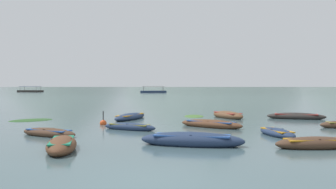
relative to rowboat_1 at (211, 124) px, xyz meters
name	(u,v)px	position (x,y,z in m)	size (l,w,h in m)	color
ground_plane	(178,87)	(-2.68, 1488.00, -0.18)	(6000.00, 6000.00, 0.00)	#476066
mountain_1	(66,59)	(-644.96, 2030.68, 159.79)	(780.96, 780.96, 319.92)	slate
mountain_2	(213,46)	(231.10, 2426.42, 271.09)	(1413.30, 1413.30, 542.53)	slate
rowboat_1	(211,124)	(0.00, 0.00, 0.00)	(3.95, 3.25, 0.56)	brown
rowboat_2	(315,144)	(3.43, -7.04, 0.00)	(3.32, 1.40, 0.55)	#4C3323
rowboat_3	(192,140)	(-1.35, -6.55, 0.04)	(4.41, 1.98, 0.68)	navy
rowboat_4	(228,115)	(1.83, 6.27, 0.03)	(2.66, 3.81, 0.64)	brown
rowboat_5	(49,133)	(-8.18, -3.95, -0.02)	(3.39, 2.34, 0.48)	#4C3323
rowboat_6	(130,117)	(-5.42, 4.99, -0.01)	(2.45, 4.63, 0.54)	navy
rowboat_7	(130,127)	(-4.60, -1.39, -0.02)	(3.28, 2.10, 0.48)	navy
rowboat_11	(296,116)	(6.77, 5.61, 0.00)	(4.34, 2.36, 0.57)	#2D2826
rowboat_12	(62,145)	(-6.28, -7.82, 0.02)	(1.79, 3.45, 0.63)	brown
rowboat_13	(277,133)	(2.89, -3.54, -0.03)	(1.61, 3.15, 0.45)	navy
ferry_0	(30,91)	(-61.69, 122.88, 0.27)	(10.14, 5.71, 2.54)	#2D2826
ferry_1	(153,91)	(-11.04, 109.66, 0.27)	(9.65, 4.17, 2.54)	navy
mooring_buoy	(103,123)	(-6.59, 1.15, -0.08)	(0.43, 0.43, 0.97)	#DB4C1E
weed_patch_0	(31,120)	(-12.27, 3.89, -0.18)	(3.04, 2.02, 0.14)	#2D5628
weed_patch_2	(194,116)	(-0.66, 7.56, -0.18)	(2.73, 1.55, 0.14)	#477033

